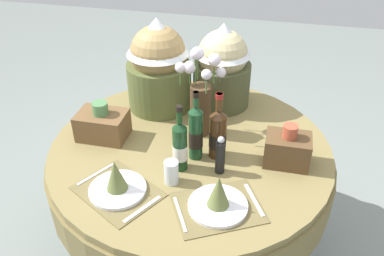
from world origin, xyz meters
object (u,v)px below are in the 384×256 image
wine_bottle_rear (218,133)px  gift_tub_back_centre (222,63)px  place_setting_right (218,199)px  tumbler_near_left (171,172)px  woven_basket_side_left (103,124)px  wine_bottle_left (180,146)px  dining_table (191,168)px  gift_tub_back_left (158,62)px  woven_basket_side_right (287,149)px  pepper_mill (220,156)px  wine_bottle_centre (196,133)px  flower_vase (200,96)px  place_setting_left (117,183)px

wine_bottle_rear → gift_tub_back_centre: gift_tub_back_centre is taller
place_setting_right → tumbler_near_left: 0.25m
woven_basket_side_left → wine_bottle_left: bearing=-19.5°
dining_table → gift_tub_back_left: gift_tub_back_left is taller
dining_table → woven_basket_side_right: (0.45, -0.03, 0.22)m
pepper_mill → gift_tub_back_centre: gift_tub_back_centre is taller
pepper_mill → gift_tub_back_left: 0.67m
wine_bottle_left → wine_bottle_rear: bearing=41.6°
wine_bottle_left → pepper_mill: size_ratio=1.71×
place_setting_right → wine_bottle_centre: bearing=117.4°
woven_basket_side_left → gift_tub_back_left: bearing=62.3°
dining_table → pepper_mill: pepper_mill is taller
place_setting_right → gift_tub_back_left: gift_tub_back_left is taller
flower_vase → wine_bottle_left: (-0.03, -0.31, -0.08)m
wine_bottle_centre → flower_vase: bearing=96.3°
place_setting_left → wine_bottle_rear: wine_bottle_rear is taller
wine_bottle_rear → tumbler_near_left: (-0.16, -0.23, -0.07)m
place_setting_right → tumbler_near_left: size_ratio=3.94×
tumbler_near_left → woven_basket_side_left: size_ratio=0.45×
wine_bottle_centre → pepper_mill: wine_bottle_centre is taller
place_setting_right → dining_table: bearing=117.7°
wine_bottle_centre → wine_bottle_rear: 0.10m
wine_bottle_left → woven_basket_side_right: wine_bottle_left is taller
pepper_mill → gift_tub_back_left: bearing=130.3°
woven_basket_side_right → flower_vase: bearing=159.3°
wine_bottle_rear → wine_bottle_centre: bearing=-161.5°
dining_table → wine_bottle_rear: size_ratio=4.20×
wine_bottle_left → woven_basket_side_left: size_ratio=1.36×
flower_vase → wine_bottle_centre: bearing=-83.7°
flower_vase → woven_basket_side_right: 0.48m
wine_bottle_centre → pepper_mill: 0.16m
place_setting_left → tumbler_near_left: (0.20, 0.11, 0.01)m
gift_tub_back_centre → place_setting_right: bearing=-81.3°
dining_table → place_setting_left: (-0.22, -0.38, 0.19)m
place_setting_left → flower_vase: (0.24, 0.52, 0.15)m
place_setting_left → tumbler_near_left: bearing=28.5°
wine_bottle_left → woven_basket_side_left: bearing=160.5°
woven_basket_side_right → tumbler_near_left: bearing=-152.6°
wine_bottle_centre → tumbler_near_left: size_ratio=3.19×
dining_table → woven_basket_side_left: 0.49m
woven_basket_side_right → wine_bottle_rear: bearing=-177.0°
gift_tub_back_centre → woven_basket_side_left: (-0.51, -0.46, -0.17)m
flower_vase → wine_bottle_centre: size_ratio=1.30×
dining_table → gift_tub_back_left: size_ratio=2.75×
place_setting_left → wine_bottle_centre: 0.41m
woven_basket_side_left → place_setting_right: bearing=-29.6°
flower_vase → pepper_mill: bearing=-62.9°
place_setting_left → woven_basket_side_left: woven_basket_side_left is taller
place_setting_left → gift_tub_back_left: bearing=92.2°
wine_bottle_rear → gift_tub_back_left: 0.56m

